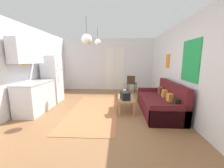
{
  "coord_description": "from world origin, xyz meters",
  "views": [
    {
      "loc": [
        0.57,
        -3.49,
        1.56
      ],
      "look_at": [
        0.34,
        1.09,
        0.76
      ],
      "focal_mm": 22.04,
      "sensor_mm": 36.0,
      "label": 1
    }
  ],
  "objects_px": {
    "coffee_table": "(126,100)",
    "refrigerator": "(53,79)",
    "handbag": "(125,96)",
    "accent_chair": "(131,83)",
    "couch": "(161,103)",
    "pendant_lamp_far": "(98,42)",
    "pendant_lamp_near": "(87,39)",
    "bamboo_vase": "(124,92)"
  },
  "relations": [
    {
      "from": "coffee_table",
      "to": "refrigerator",
      "type": "xyz_separation_m",
      "value": [
        -2.71,
        0.89,
        0.5
      ]
    },
    {
      "from": "handbag",
      "to": "accent_chair",
      "type": "distance_m",
      "value": 2.7
    },
    {
      "from": "couch",
      "to": "coffee_table",
      "type": "distance_m",
      "value": 1.06
    },
    {
      "from": "couch",
      "to": "accent_chair",
      "type": "bearing_deg",
      "value": 104.72
    },
    {
      "from": "refrigerator",
      "to": "coffee_table",
      "type": "bearing_deg",
      "value": -18.19
    },
    {
      "from": "handbag",
      "to": "pendant_lamp_far",
      "type": "bearing_deg",
      "value": 135.11
    },
    {
      "from": "couch",
      "to": "pendant_lamp_near",
      "type": "relative_size",
      "value": 2.94
    },
    {
      "from": "bamboo_vase",
      "to": "handbag",
      "type": "height_order",
      "value": "bamboo_vase"
    },
    {
      "from": "accent_chair",
      "to": "handbag",
      "type": "bearing_deg",
      "value": 100.05
    },
    {
      "from": "coffee_table",
      "to": "handbag",
      "type": "relative_size",
      "value": 2.55
    },
    {
      "from": "bamboo_vase",
      "to": "pendant_lamp_far",
      "type": "bearing_deg",
      "value": 154.03
    },
    {
      "from": "coffee_table",
      "to": "pendant_lamp_far",
      "type": "bearing_deg",
      "value": 143.18
    },
    {
      "from": "couch",
      "to": "bamboo_vase",
      "type": "distance_m",
      "value": 1.17
    },
    {
      "from": "bamboo_vase",
      "to": "handbag",
      "type": "xyz_separation_m",
      "value": [
        0.01,
        -0.47,
        0.01
      ]
    },
    {
      "from": "refrigerator",
      "to": "pendant_lamp_near",
      "type": "distance_m",
      "value": 2.47
    },
    {
      "from": "bamboo_vase",
      "to": "refrigerator",
      "type": "bearing_deg",
      "value": 166.92
    },
    {
      "from": "pendant_lamp_near",
      "to": "couch",
      "type": "bearing_deg",
      "value": 11.1
    },
    {
      "from": "accent_chair",
      "to": "bamboo_vase",
      "type": "bearing_deg",
      "value": 98.04
    },
    {
      "from": "couch",
      "to": "handbag",
      "type": "relative_size",
      "value": 5.76
    },
    {
      "from": "bamboo_vase",
      "to": "pendant_lamp_far",
      "type": "height_order",
      "value": "pendant_lamp_far"
    },
    {
      "from": "coffee_table",
      "to": "handbag",
      "type": "xyz_separation_m",
      "value": [
        -0.04,
        -0.2,
        0.18
      ]
    },
    {
      "from": "bamboo_vase",
      "to": "pendant_lamp_near",
      "type": "bearing_deg",
      "value": -143.48
    },
    {
      "from": "couch",
      "to": "accent_chair",
      "type": "height_order",
      "value": "couch"
    },
    {
      "from": "refrigerator",
      "to": "pendant_lamp_far",
      "type": "distance_m",
      "value": 2.2
    },
    {
      "from": "handbag",
      "to": "pendant_lamp_far",
      "type": "relative_size",
      "value": 0.61
    },
    {
      "from": "pendant_lamp_near",
      "to": "pendant_lamp_far",
      "type": "relative_size",
      "value": 1.2
    },
    {
      "from": "handbag",
      "to": "pendant_lamp_far",
      "type": "distance_m",
      "value": 2.08
    },
    {
      "from": "couch",
      "to": "handbag",
      "type": "xyz_separation_m",
      "value": [
        -1.09,
        -0.13,
        0.25
      ]
    },
    {
      "from": "coffee_table",
      "to": "accent_chair",
      "type": "relative_size",
      "value": 1.1
    },
    {
      "from": "bamboo_vase",
      "to": "coffee_table",
      "type": "bearing_deg",
      "value": -81.07
    },
    {
      "from": "refrigerator",
      "to": "handbag",
      "type": "bearing_deg",
      "value": -22.18
    },
    {
      "from": "bamboo_vase",
      "to": "handbag",
      "type": "distance_m",
      "value": 0.47
    },
    {
      "from": "coffee_table",
      "to": "couch",
      "type": "bearing_deg",
      "value": -3.62
    },
    {
      "from": "accent_chair",
      "to": "couch",
      "type": "bearing_deg",
      "value": 123.76
    },
    {
      "from": "pendant_lamp_far",
      "to": "pendant_lamp_near",
      "type": "bearing_deg",
      "value": -94.82
    },
    {
      "from": "coffee_table",
      "to": "pendant_lamp_near",
      "type": "xyz_separation_m",
      "value": [
        -1.06,
        -0.48,
        1.72
      ]
    },
    {
      "from": "pendant_lamp_near",
      "to": "handbag",
      "type": "bearing_deg",
      "value": 15.39
    },
    {
      "from": "refrigerator",
      "to": "accent_chair",
      "type": "relative_size",
      "value": 2.08
    },
    {
      "from": "couch",
      "to": "accent_chair",
      "type": "xyz_separation_m",
      "value": [
        -0.67,
        2.54,
        0.2
      ]
    },
    {
      "from": "coffee_table",
      "to": "refrigerator",
      "type": "height_order",
      "value": "refrigerator"
    },
    {
      "from": "couch",
      "to": "bamboo_vase",
      "type": "relative_size",
      "value": 4.8
    },
    {
      "from": "couch",
      "to": "refrigerator",
      "type": "distance_m",
      "value": 3.93
    }
  ]
}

